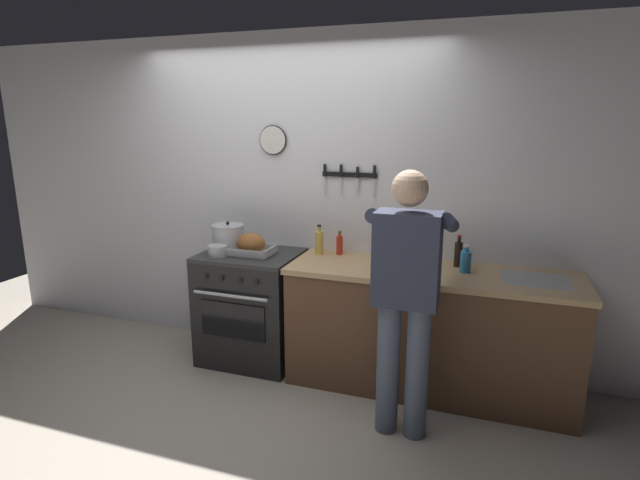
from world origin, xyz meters
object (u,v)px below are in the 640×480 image
object	(u,v)px
stove	(252,306)
roasting_pan	(251,245)
bottle_hot_sauce	(340,245)
saucepan	(218,251)
cutting_board	(412,268)
person_cook	(406,289)
bottle_cooking_oil	(319,242)
stock_pot	(228,238)
bottle_dish_soap	(466,261)
bottle_soy_sauce	(458,254)

from	to	relation	value
stove	roasting_pan	xyz separation A→B (m)	(0.03, -0.03, 0.53)
roasting_pan	bottle_hot_sauce	bearing A→B (deg)	19.75
saucepan	cutting_board	size ratio (longest dim) A/B	0.43
person_cook	cutting_board	world-z (taller)	person_cook
bottle_hot_sauce	bottle_cooking_oil	size ratio (longest dim) A/B	0.79
roasting_pan	bottle_cooking_oil	distance (m)	0.53
cutting_board	bottle_cooking_oil	size ratio (longest dim) A/B	1.52
cutting_board	bottle_hot_sauce	size ratio (longest dim) A/B	1.93
stock_pot	bottle_dish_soap	distance (m)	1.84
cutting_board	stove	bearing A→B (deg)	179.36
bottle_hot_sauce	bottle_soy_sauce	distance (m)	0.90
saucepan	bottle_hot_sauce	size ratio (longest dim) A/B	0.83
stock_pot	person_cook	bearing A→B (deg)	-21.82
roasting_pan	bottle_dish_soap	size ratio (longest dim) A/B	1.81
saucepan	bottle_dish_soap	bearing A→B (deg)	5.83
stock_pot	bottle_soy_sauce	distance (m)	1.79
roasting_pan	cutting_board	distance (m)	1.26
stove	person_cook	size ratio (longest dim) A/B	0.54
stock_pot	bottle_dish_soap	xyz separation A→B (m)	(1.84, 0.01, -0.03)
stock_pot	bottle_cooking_oil	distance (m)	0.74
stove	cutting_board	xyz separation A→B (m)	(1.28, -0.01, 0.46)
stove	bottle_cooking_oil	xyz separation A→B (m)	(0.53, 0.15, 0.55)
stove	bottle_dish_soap	distance (m)	1.73
bottle_hot_sauce	bottle_cooking_oil	bearing A→B (deg)	-160.21
cutting_board	bottle_soy_sauce	bearing A→B (deg)	30.17
roasting_pan	stock_pot	distance (m)	0.24
cutting_board	bottle_hot_sauce	xyz separation A→B (m)	(-0.60, 0.22, 0.07)
roasting_pan	saucepan	world-z (taller)	roasting_pan
stock_pot	saucepan	xyz separation A→B (m)	(0.00, -0.18, -0.06)
bottle_hot_sauce	bottle_dish_soap	world-z (taller)	bottle_dish_soap
stock_pot	bottle_soy_sauce	xyz separation A→B (m)	(1.78, 0.14, -0.01)
stock_pot	bottle_dish_soap	world-z (taller)	stock_pot
person_cook	saucepan	bearing A→B (deg)	79.54
saucepan	roasting_pan	bearing A→B (deg)	28.36
stove	saucepan	bearing A→B (deg)	-142.21
roasting_pan	saucepan	xyz separation A→B (m)	(-0.23, -0.12, -0.03)
person_cook	bottle_dish_soap	distance (m)	0.70
person_cook	saucepan	world-z (taller)	person_cook
person_cook	bottle_dish_soap	bearing A→B (deg)	-20.31
stove	bottle_hot_sauce	size ratio (longest dim) A/B	4.81
bottle_cooking_oil	bottle_soy_sauce	world-z (taller)	bottle_cooking_oil
bottle_soy_sauce	bottle_dish_soap	size ratio (longest dim) A/B	1.19
stock_pot	bottle_hot_sauce	size ratio (longest dim) A/B	1.38
bottle_cooking_oil	bottle_dish_soap	bearing A→B (deg)	-5.87
bottle_soy_sauce	bottle_hot_sauce	bearing A→B (deg)	177.30
stove	roasting_pan	distance (m)	0.53
bottle_hot_sauce	bottle_dish_soap	size ratio (longest dim) A/B	0.96
bottle_cooking_oil	stove	bearing A→B (deg)	-164.28
stock_pot	bottle_soy_sauce	bearing A→B (deg)	4.38
stock_pot	bottle_cooking_oil	bearing A→B (deg)	9.71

